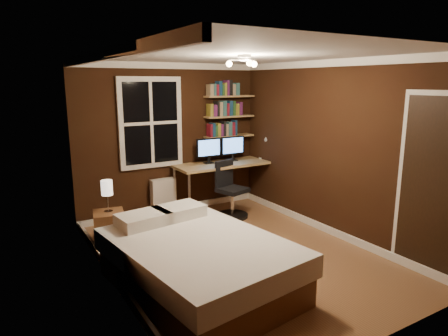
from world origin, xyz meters
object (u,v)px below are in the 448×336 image
bed (198,263)px  bedside_lamp (107,196)px  monitor_right (233,149)px  desk_lamp (264,147)px  office_chair (230,196)px  nightstand (109,229)px  radiator (163,197)px  monitor_left (209,151)px  desk (224,166)px

bed → bedside_lamp: size_ratio=5.17×
bedside_lamp → monitor_right: bearing=16.7°
desk_lamp → office_chair: 1.19m
nightstand → bedside_lamp: (0.00, 0.00, 0.46)m
bed → radiator: 2.56m
radiator → desk_lamp: bearing=-9.9°
nightstand → office_chair: (2.06, 0.23, 0.10)m
monitor_left → monitor_right: size_ratio=1.00×
nightstand → desk_lamp: size_ratio=1.12×
bed → monitor_left: monitor_left is taller
bedside_lamp → desk_lamp: 3.04m
bed → desk_lamp: (2.46, 2.17, 0.75)m
desk → monitor_right: bearing=21.2°
bed → radiator: size_ratio=3.62×
monitor_left → radiator: bearing=169.4°
bedside_lamp → radiator: bearing=37.3°
bed → desk: bearing=45.8°
desk → desk_lamp: size_ratio=3.97×
bed → monitor_right: (1.90, 2.34, 0.74)m
desk → bed: bearing=-126.6°
nightstand → radiator: 1.43m
nightstand → bedside_lamp: size_ratio=1.13×
monitor_left → office_chair: bearing=-75.1°
bed → monitor_right: size_ratio=4.92×
radiator → bed: bearing=-104.2°
nightstand → monitor_right: monitor_right is taller
bed → bedside_lamp: 1.75m
nightstand → monitor_left: 2.21m
nightstand → desk: bearing=28.0°
radiator → monitor_right: size_ratio=1.36×
desk_lamp → monitor_right: bearing=163.0°
radiator → desk: (1.05, -0.23, 0.46)m
bed → desk_lamp: desk_lamp is taller
radiator → desk: 1.17m
desk → monitor_right: 0.37m
monitor_left → monitor_right: (0.48, 0.00, 0.00)m
bedside_lamp → desk_lamp: (2.98, 0.55, 0.34)m
desk → radiator: bearing=167.3°
monitor_right → desk_lamp: bearing=-17.0°
desk → office_chair: (-0.12, -0.41, -0.42)m
desk_lamp → monitor_left: bearing=170.6°
bedside_lamp → radiator: (1.14, 0.87, -0.40)m
desk → monitor_left: bearing=161.0°
radiator → office_chair: (0.92, -0.64, 0.04)m
monitor_left → desk_lamp: (1.04, -0.17, 0.00)m
bed → radiator: bearing=68.3°
bed → desk_lamp: size_ratio=5.11×
office_chair → nightstand: bearing=169.5°
bedside_lamp → monitor_right: size_ratio=0.95×
office_chair → bedside_lamp: bearing=169.5°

